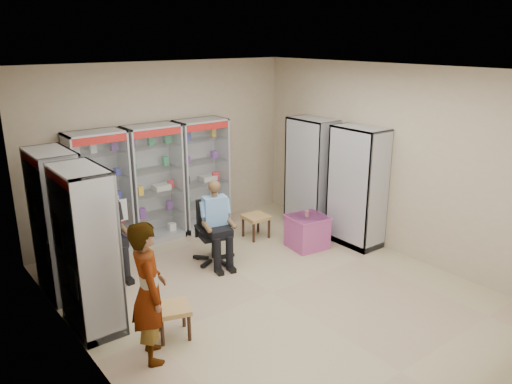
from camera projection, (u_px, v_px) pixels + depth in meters
floor at (272, 293)px, 6.89m from camera, size 6.00×6.00×0.00m
room_shell at (273, 154)px, 6.30m from camera, size 5.02×6.02×3.01m
cabinet_back_left at (100, 194)px, 7.90m from camera, size 0.90×0.50×2.00m
cabinet_back_mid at (154, 184)px, 8.45m from camera, size 0.90×0.50×2.00m
cabinet_back_right at (202, 175)px, 9.00m from camera, size 0.90×0.50×2.00m
cabinet_right_far at (311, 173)px, 9.10m from camera, size 0.90×0.50×2.00m
cabinet_right_near at (357, 187)px, 8.27m from camera, size 0.90×0.50×2.00m
cabinet_left_far at (58, 224)px, 6.65m from camera, size 0.90×0.50×2.00m
cabinet_left_near at (87, 250)px, 5.82m from camera, size 0.90×0.50×2.00m
wooden_chair at (105, 243)px, 7.36m from camera, size 0.42×0.42×0.94m
seated_customer at (105, 232)px, 7.26m from camera, size 0.44×0.60×1.34m
office_chair at (213, 232)px, 7.73m from camera, size 0.64×0.64×0.98m
seated_shopkeeper at (215, 225)px, 7.65m from camera, size 0.52×0.65×1.25m
pink_trunk at (307, 232)px, 8.31m from camera, size 0.64×0.62×0.55m
tea_glass at (307, 213)px, 8.21m from camera, size 0.07×0.07×0.10m
woven_stool_a at (256, 226)px, 8.74m from camera, size 0.42×0.42×0.41m
woven_stool_b at (173, 321)px, 5.85m from camera, size 0.49×0.49×0.39m
standing_man at (149, 292)px, 5.28m from camera, size 0.53×0.66×1.60m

